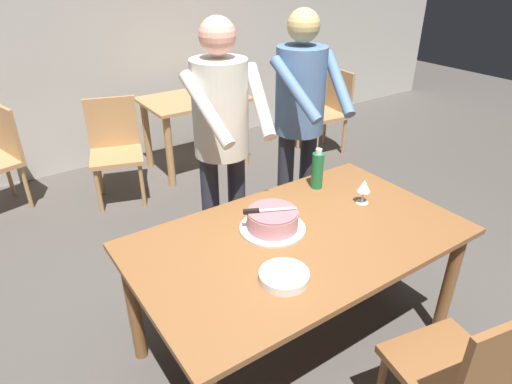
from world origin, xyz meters
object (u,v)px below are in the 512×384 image
(cake_on_platter, at_px, (273,221))
(background_chair_0, at_px, (329,108))
(person_standing_beside, at_px, (300,114))
(person_cutting_cake, at_px, (222,134))
(background_chair_2, at_px, (115,147))
(plate_stack, at_px, (284,276))
(background_table, at_px, (195,113))
(main_dining_table, at_px, (298,252))
(wine_glass_near, at_px, (364,187))
(cake_knife, at_px, (259,211))
(water_bottle, at_px, (318,170))
(chair_near_side, at_px, (466,374))

(cake_on_platter, relative_size, background_chair_0, 0.38)
(person_standing_beside, bearing_deg, background_chair_0, 40.95)
(person_cutting_cake, xyz_separation_m, background_chair_2, (-0.18, 1.60, -0.58))
(plate_stack, distance_m, background_table, 2.89)
(main_dining_table, relative_size, wine_glass_near, 11.60)
(background_chair_0, bearing_deg, background_chair_2, 173.90)
(cake_knife, distance_m, person_standing_beside, 0.95)
(cake_knife, relative_size, background_table, 0.25)
(person_cutting_cake, relative_size, background_table, 1.72)
(plate_stack, distance_m, water_bottle, 0.90)
(wine_glass_near, height_order, person_cutting_cake, person_cutting_cake)
(cake_knife, distance_m, person_cutting_cake, 0.60)
(person_standing_beside, height_order, chair_near_side, person_standing_beside)
(background_table, bearing_deg, chair_near_side, -98.60)
(person_standing_beside, bearing_deg, water_bottle, -113.56)
(chair_near_side, relative_size, background_chair_0, 1.00)
(background_table, xyz_separation_m, background_chair_0, (1.42, -0.44, -0.09))
(cake_on_platter, bearing_deg, cake_knife, 154.07)
(cake_knife, bearing_deg, background_table, 70.46)
(cake_on_platter, bearing_deg, wine_glass_near, -6.46)
(background_chair_0, bearing_deg, person_cutting_cake, -147.64)
(water_bottle, distance_m, background_table, 2.18)
(wine_glass_near, bearing_deg, background_chair_0, 51.26)
(chair_near_side, bearing_deg, background_table, 81.40)
(water_bottle, bearing_deg, main_dining_table, -140.01)
(person_standing_beside, bearing_deg, wine_glass_near, -96.66)
(main_dining_table, xyz_separation_m, cake_on_platter, (-0.08, 0.13, 0.15))
(cake_knife, bearing_deg, background_chair_0, 40.17)
(plate_stack, xyz_separation_m, wine_glass_near, (0.78, 0.29, 0.08))
(cake_on_platter, xyz_separation_m, person_cutting_cake, (0.05, 0.58, 0.27))
(cake_on_platter, distance_m, chair_near_side, 1.07)
(cake_knife, distance_m, background_chair_0, 2.96)
(cake_on_platter, bearing_deg, person_cutting_cake, 84.89)
(plate_stack, bearing_deg, background_table, 70.56)
(background_chair_0, bearing_deg, plate_stack, -136.20)
(wine_glass_near, height_order, background_chair_0, background_chair_0)
(background_chair_0, bearing_deg, cake_on_platter, -138.54)
(cake_knife, distance_m, water_bottle, 0.59)
(wine_glass_near, height_order, chair_near_side, chair_near_side)
(plate_stack, height_order, wine_glass_near, wine_glass_near)
(cake_knife, distance_m, background_chair_2, 2.17)
(cake_knife, height_order, background_chair_0, background_chair_0)
(main_dining_table, relative_size, person_cutting_cake, 0.97)
(background_table, xyz_separation_m, background_chair_2, (-0.89, -0.19, -0.09))
(cake_knife, xyz_separation_m, wine_glass_near, (0.65, -0.10, -0.01))
(chair_near_side, xyz_separation_m, background_table, (0.51, 3.36, 0.09))
(background_chair_0, bearing_deg, background_table, 162.70)
(cake_knife, bearing_deg, wine_glass_near, -8.55)
(main_dining_table, distance_m, cake_knife, 0.30)
(main_dining_table, relative_size, background_chair_0, 1.86)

